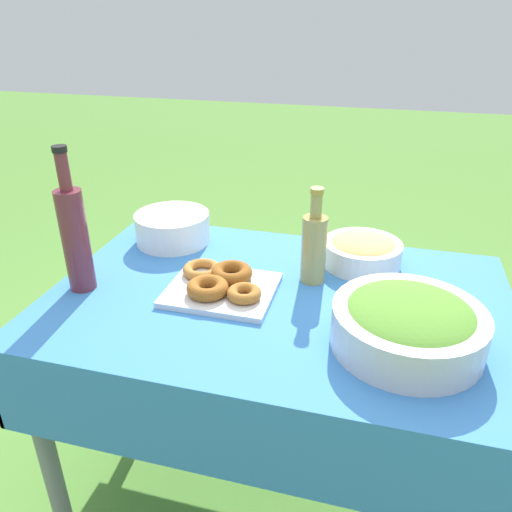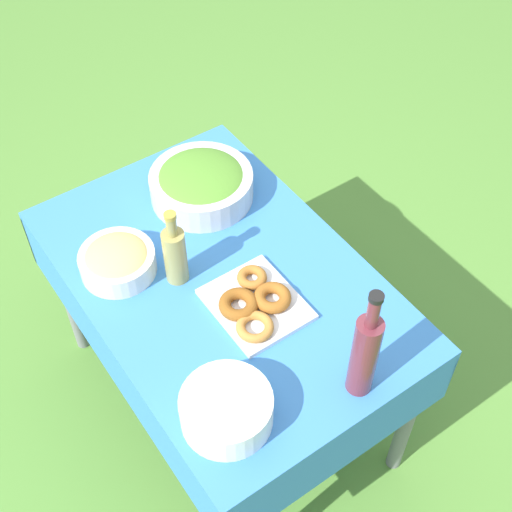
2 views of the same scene
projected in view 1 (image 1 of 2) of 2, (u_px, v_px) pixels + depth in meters
ground_plane at (273, 485)px, 1.65m from camera, size 14.00×14.00×0.00m
picnic_table at (277, 329)px, 1.37m from camera, size 1.21×0.80×0.73m
salad_bowl at (408, 323)px, 1.10m from camera, size 0.34×0.34×0.12m
pasta_bowl at (362, 251)px, 1.47m from camera, size 0.23×0.23×0.09m
donut_platter at (221, 284)px, 1.34m from camera, size 0.29×0.25×0.05m
plate_stack at (173, 228)px, 1.61m from camera, size 0.24×0.24×0.10m
olive_oil_bottle at (314, 246)px, 1.35m from camera, size 0.07×0.07×0.27m
wine_bottle at (75, 236)px, 1.30m from camera, size 0.07×0.07×0.39m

